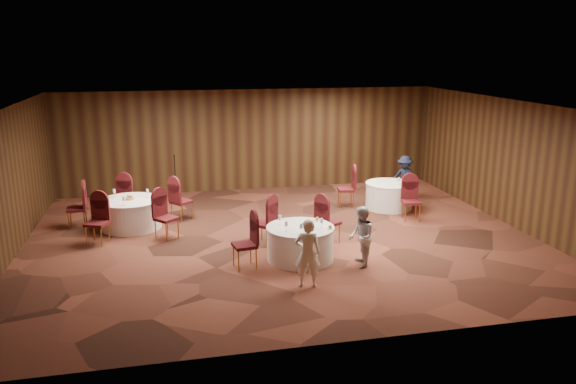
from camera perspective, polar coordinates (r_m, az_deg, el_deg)
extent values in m
plane|color=black|center=(13.59, -0.64, -4.75)|extent=(12.00, 12.00, 0.00)
plane|color=silver|center=(12.89, -0.68, 8.80)|extent=(12.00, 12.00, 0.00)
plane|color=black|center=(17.98, -3.94, 5.28)|extent=(12.00, 0.00, 12.00)
plane|color=black|center=(8.50, 6.27, -5.46)|extent=(12.00, 0.00, 12.00)
plane|color=black|center=(13.32, -26.82, 0.42)|extent=(0.00, 10.00, 10.00)
plane|color=black|center=(15.50, 21.63, 2.77)|extent=(0.00, 10.00, 10.00)
cylinder|color=white|center=(12.20, 1.24, -5.26)|extent=(1.44, 1.44, 0.72)
cylinder|color=white|center=(12.08, 1.25, -3.63)|extent=(1.47, 1.47, 0.03)
cylinder|color=white|center=(14.84, -15.67, -2.17)|extent=(1.51, 1.51, 0.72)
cylinder|color=white|center=(14.74, -15.77, -0.81)|extent=(1.54, 1.54, 0.03)
cylinder|color=white|center=(16.27, 10.22, -0.38)|extent=(1.32, 1.32, 0.72)
cylinder|color=white|center=(16.18, 10.28, 0.86)|extent=(1.34, 1.34, 0.03)
cylinder|color=silver|center=(12.02, 3.42, -3.66)|extent=(0.06, 0.06, 0.01)
cylinder|color=silver|center=(12.00, 3.42, -3.40)|extent=(0.01, 0.01, 0.11)
cone|color=silver|center=(11.97, 3.43, -2.92)|extent=(0.08, 0.08, 0.10)
cylinder|color=silver|center=(11.79, -0.17, -3.99)|extent=(0.06, 0.06, 0.01)
cylinder|color=silver|center=(11.77, -0.17, -3.72)|extent=(0.01, 0.01, 0.11)
cone|color=silver|center=(11.74, -0.17, -3.24)|extent=(0.08, 0.08, 0.10)
cylinder|color=silver|center=(12.22, -0.83, -3.33)|extent=(0.06, 0.06, 0.01)
cylinder|color=silver|center=(12.20, -0.83, -3.07)|extent=(0.01, 0.01, 0.11)
cone|color=silver|center=(12.17, -0.83, -2.60)|extent=(0.08, 0.08, 0.10)
cylinder|color=silver|center=(11.64, 1.35, -4.24)|extent=(0.06, 0.06, 0.01)
cylinder|color=silver|center=(11.63, 1.35, -3.97)|extent=(0.01, 0.01, 0.11)
cone|color=silver|center=(11.59, 1.35, -3.48)|extent=(0.08, 0.08, 0.10)
cylinder|color=white|center=(11.54, 2.00, -4.41)|extent=(0.15, 0.15, 0.01)
sphere|color=#9E6B33|center=(11.53, 2.00, -4.21)|extent=(0.08, 0.08, 0.08)
cylinder|color=white|center=(11.98, 4.30, -3.72)|extent=(0.15, 0.15, 0.01)
sphere|color=#9E6B33|center=(11.97, 4.30, -3.53)|extent=(0.08, 0.08, 0.08)
cylinder|color=white|center=(12.51, 2.99, -2.90)|extent=(0.15, 0.15, 0.01)
sphere|color=#9E6B33|center=(12.50, 2.99, -2.72)|extent=(0.08, 0.08, 0.08)
cylinder|color=silver|center=(14.85, -14.06, -0.51)|extent=(0.06, 0.06, 0.01)
cylinder|color=silver|center=(14.84, -14.08, -0.29)|extent=(0.01, 0.01, 0.11)
cone|color=silver|center=(14.81, -14.10, 0.10)|extent=(0.08, 0.08, 0.10)
cylinder|color=silver|center=(15.08, -17.21, -0.50)|extent=(0.06, 0.06, 0.01)
cylinder|color=silver|center=(15.07, -17.22, -0.29)|extent=(0.01, 0.01, 0.11)
cone|color=silver|center=(15.04, -17.25, 0.10)|extent=(0.08, 0.08, 0.10)
cylinder|color=silver|center=(14.27, -16.30, -1.27)|extent=(0.06, 0.06, 0.01)
cylinder|color=silver|center=(14.26, -16.31, -1.05)|extent=(0.01, 0.01, 0.11)
cone|color=silver|center=(14.23, -16.34, -0.64)|extent=(0.08, 0.08, 0.10)
cylinder|color=olive|center=(14.73, -15.78, -0.64)|extent=(0.22, 0.22, 0.06)
sphere|color=#9E6B33|center=(14.74, -15.91, -0.40)|extent=(0.07, 0.07, 0.07)
sphere|color=#9E6B33|center=(14.69, -15.65, -0.43)|extent=(0.07, 0.07, 0.07)
cylinder|color=silver|center=(15.97, 11.18, 0.71)|extent=(0.06, 0.06, 0.01)
cylinder|color=silver|center=(15.96, 11.19, 0.91)|extent=(0.01, 0.01, 0.11)
cone|color=silver|center=(15.93, 11.21, 1.28)|extent=(0.08, 0.08, 0.10)
cylinder|color=black|center=(16.94, -11.25, -1.06)|extent=(0.24, 0.24, 0.02)
cylinder|color=black|center=(16.76, -11.38, 1.32)|extent=(0.02, 0.02, 1.43)
cylinder|color=black|center=(16.67, -11.50, 3.65)|extent=(0.04, 0.12, 0.04)
imported|color=white|center=(10.76, 2.00, -6.21)|extent=(0.56, 0.43, 1.36)
imported|color=silver|center=(11.84, 7.42, -4.53)|extent=(0.59, 0.71, 1.29)
imported|color=black|center=(17.26, 11.77, 1.45)|extent=(0.95, 0.96, 1.33)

